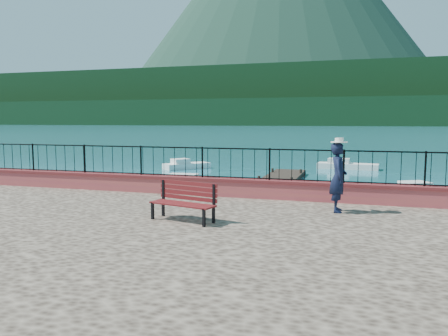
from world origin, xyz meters
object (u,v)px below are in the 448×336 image
Objects in this scene: park_bench at (183,209)px; boat_3 at (187,163)px; boat_1 at (436,198)px; boat_0 at (194,181)px; person at (338,177)px; boat_2 at (425,189)px; boat_4 at (348,164)px.

park_bench is 22.24m from boat_3.
boat_3 is at bearing 179.97° from boat_1.
park_bench reaches higher than boat_0.
person reaches higher than boat_1.
boat_2 is (7.04, 12.44, -1.08)m from park_bench.
boat_4 is (7.54, 12.23, 0.00)m from boat_0.
park_bench is 24.23m from boat_4.
boat_0 and boat_4 have the same top height.
boat_1 is at bearing 68.81° from park_bench.
park_bench reaches higher than boat_1.
boat_0 is at bearing -116.55° from boat_4.
boat_4 is at bearing 96.07° from park_bench.
person is at bearing -105.65° from boat_3.
park_bench is 14.34m from boat_2.
boat_4 is (11.54, 3.34, 0.00)m from boat_3.
boat_3 is (-15.40, 10.44, 0.00)m from boat_1.
boat_3 is at bearing 125.67° from park_bench.
boat_1 is at bearing -29.71° from person.
boat_2 is at bearing 74.43° from park_bench.
boat_2 and boat_3 have the same top height.
person is at bearing 45.75° from park_bench.
boat_3 is (-15.27, 8.19, 0.00)m from boat_2.
boat_1 is 2.25m from boat_2.
person is 0.54× the size of boat_3.
boat_3 is at bearing -158.74° from boat_4.
person reaches higher than park_bench.
boat_0 is 11.51m from boat_1.
boat_4 is (-3.73, 11.53, 0.00)m from boat_2.
person is 0.42× the size of boat_0.
park_bench is 0.40× the size of boat_4.
park_bench is 0.51× the size of boat_2.
boat_4 is (-3.86, 13.78, 0.00)m from boat_1.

